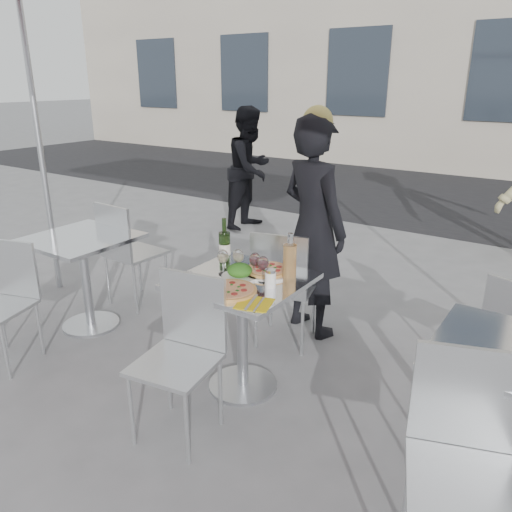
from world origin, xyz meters
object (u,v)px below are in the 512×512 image
Objects in this scene: chair_near at (184,342)px; sugar_shaker at (270,278)px; salad_plate at (240,272)px; wineglass_red_b at (263,264)px; wine_bottle at (225,245)px; woman_diner at (313,228)px; side_table_left at (84,263)px; chair_far at (283,280)px; main_table at (242,311)px; pizza_near at (230,290)px; pedestrian_a at (250,168)px; carafe at (290,262)px; pizza_far at (268,271)px; wineglass_red_a at (255,260)px; side_chair_lnear at (6,292)px; napkin_right at (254,303)px; side_chair_rnear at (464,447)px; napkin_left at (186,279)px; wineglass_white_a at (223,257)px; wineglass_white_b at (238,257)px; side_chair_lfar at (126,246)px.

chair_near reaches higher than sugar_shaker.
wineglass_red_b is (0.15, 0.02, 0.07)m from salad_plate.
woman_diner is at bearing 73.43° from wine_bottle.
side_table_left is 1.55m from chair_far.
wineglass_red_b is (0.17, 0.51, 0.33)m from chair_near.
pizza_near is at bearing -73.26° from main_table.
pedestrian_a is 5.37× the size of carafe.
side_table_left is 2.50× the size of pizza_near.
pizza_far is 1.03× the size of wine_bottle.
wine_bottle is at bearing 160.32° from wineglass_red_a.
chair_near is at bearing -72.00° from wine_bottle.
carafe is at bearing -142.29° from pedestrian_a.
main_table is 1.67m from side_chair_lnear.
napkin_right is (0.52, -0.42, -0.11)m from wine_bottle.
chair_far is 0.92m from napkin_right.
woman_diner reaches higher than sugar_shaker.
salad_plate is (0.02, 0.49, 0.26)m from chair_near.
chair_far is 2.98× the size of pizza_near.
pizza_far is 1.93× the size of wineglass_red_a.
side_chair_rnear is at bearing -19.40° from main_table.
main_table is 7.01× the size of sugar_shaker.
side_chair_lnear is at bearing -178.16° from napkin_left.
woman_diner reaches higher than main_table.
side_chair_rnear is 4.98m from pedestrian_a.
sugar_shaker is at bearing 51.39° from pizza_near.
salad_plate is at bearing 141.66° from side_chair_rnear.
napkin_left is at bearing -159.13° from sugar_shaker.
pizza_near is at bearing -92.87° from pizza_far.
wineglass_red_a is at bearing -157.94° from carafe.
wineglass_white_a is at bearing -148.43° from pedestrian_a.
napkin_left reaches higher than main_table.
pizza_far is 1.93× the size of wineglass_white_b.
side_chair_lfar is at bearing 170.21° from carafe.
carafe reaches higher than wineglass_red_b.
woman_diner is (1.53, 1.55, 0.33)m from side_chair_lnear.
wine_bottle is 1.32× the size of napkin_right.
pizza_far reaches higher than side_table_left.
side_chair_lfar is 1.05m from side_chair_lnear.
wineglass_white_a is (-0.34, 0.01, 0.06)m from sugar_shaker.
chair_far is 0.63m from salad_plate.
side_chair_lfar reaches higher than wineglass_red_a.
wineglass_red_b is at bearing -18.72° from wineglass_red_a.
sugar_shaker is (0.13, -0.17, 0.04)m from pizza_far.
side_chair_lfar is 1.10× the size of side_chair_lnear.
side_chair_lnear is 0.92× the size of side_chair_rnear.
side_chair_rnear is 1.60m from wineglass_white_b.
wineglass_red_a is at bearing 168.80° from side_chair_lfar.
chair_far is 0.83m from napkin_left.
side_table_left is at bearing 172.89° from pizza_near.
side_chair_lfar reaches higher than chair_far.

